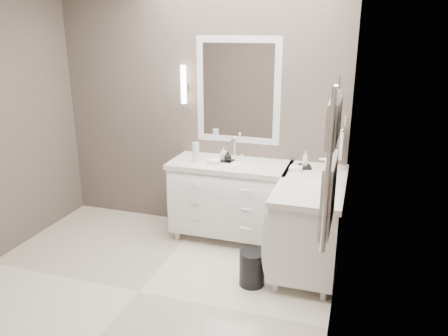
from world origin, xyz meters
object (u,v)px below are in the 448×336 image
(vanity_back, at_px, (230,195))
(waste_bin, at_px, (252,268))
(towel_ladder, at_px, (331,169))
(vanity_right, at_px, (310,218))

(vanity_back, height_order, waste_bin, vanity_back)
(vanity_back, xyz_separation_m, waste_bin, (0.45, -0.81, -0.33))
(waste_bin, bearing_deg, towel_ladder, -51.29)
(towel_ladder, height_order, waste_bin, towel_ladder)
(vanity_right, xyz_separation_m, towel_ladder, (0.23, -1.30, 0.91))
(vanity_right, distance_m, towel_ladder, 1.60)
(vanity_back, relative_size, towel_ladder, 1.38)
(vanity_back, bearing_deg, towel_ladder, -55.90)
(vanity_right, height_order, waste_bin, vanity_right)
(vanity_back, distance_m, waste_bin, 0.99)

